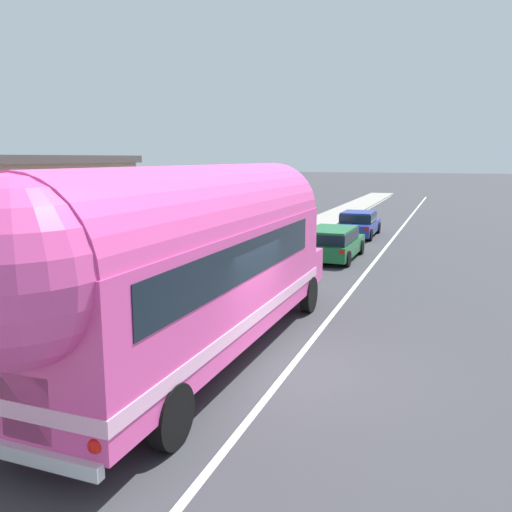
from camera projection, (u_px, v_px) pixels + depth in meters
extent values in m
plane|color=#38383D|center=(288.00, 370.00, 10.86)|extent=(300.00, 300.00, 0.00)
cube|color=silver|center=(374.00, 263.00, 21.92)|extent=(0.14, 80.00, 0.01)
cube|color=silver|center=(285.00, 257.00, 23.23)|extent=(0.12, 80.00, 0.01)
cube|color=gray|center=(240.00, 262.00, 21.81)|extent=(2.58, 90.00, 0.15)
cube|color=#EA4C9E|center=(198.00, 281.00, 11.03)|extent=(2.60, 9.65, 2.30)
cylinder|color=#EA4C9E|center=(197.00, 226.00, 10.82)|extent=(2.55, 9.55, 2.45)
sphere|color=#EA4C9E|center=(16.00, 272.00, 6.45)|extent=(2.40, 2.40, 2.40)
cube|color=#EA4C9E|center=(281.00, 265.00, 16.17)|extent=(2.27, 1.32, 0.95)
cube|color=#F4B2D6|center=(199.00, 311.00, 11.15)|extent=(2.64, 9.70, 0.24)
cube|color=black|center=(191.00, 255.00, 10.65)|extent=(2.61, 7.86, 0.76)
cube|color=black|center=(19.00, 312.00, 6.53)|extent=(2.00, 0.10, 0.84)
cube|color=#F4B2D6|center=(26.00, 408.00, 6.75)|extent=(0.80, 0.07, 0.90)
cube|color=silver|center=(25.00, 455.00, 6.77)|extent=(2.34, 0.16, 0.20)
sphere|color=red|center=(96.00, 446.00, 6.42)|extent=(0.20, 0.20, 0.20)
cube|color=black|center=(275.00, 223.00, 15.38)|extent=(2.14, 0.12, 0.96)
cube|color=silver|center=(288.00, 264.00, 16.83)|extent=(0.90, 0.11, 0.56)
cylinder|color=black|center=(232.00, 287.00, 15.72)|extent=(0.27, 1.00, 1.00)
cylinder|color=black|center=(309.00, 295.00, 14.90)|extent=(0.27, 1.00, 1.00)
cylinder|color=black|center=(46.00, 392.00, 8.72)|extent=(0.27, 1.00, 1.00)
cylinder|color=black|center=(171.00, 416.00, 7.90)|extent=(0.27, 1.00, 1.00)
cube|color=#196633|center=(334.00, 247.00, 22.80)|extent=(1.96, 4.41, 0.60)
cube|color=#196633|center=(331.00, 235.00, 22.26)|extent=(1.74, 2.96, 0.55)
cube|color=black|center=(331.00, 236.00, 22.26)|extent=(1.80, 3.00, 0.43)
cube|color=red|center=(300.00, 249.00, 21.04)|extent=(0.20, 0.04, 0.14)
cube|color=red|center=(342.00, 252.00, 20.45)|extent=(0.20, 0.04, 0.14)
cylinder|color=black|center=(321.00, 245.00, 24.53)|extent=(0.21, 0.64, 0.64)
cylinder|color=black|center=(361.00, 247.00, 23.88)|extent=(0.21, 0.64, 0.64)
cylinder|color=black|center=(303.00, 256.00, 21.79)|extent=(0.21, 0.64, 0.64)
cylinder|color=black|center=(347.00, 259.00, 21.14)|extent=(0.21, 0.64, 0.64)
cube|color=navy|center=(358.00, 227.00, 29.35)|extent=(1.85, 4.54, 0.60)
cube|color=navy|center=(358.00, 217.00, 29.13)|extent=(1.65, 2.19, 0.55)
cube|color=black|center=(358.00, 217.00, 29.14)|extent=(1.71, 2.23, 0.43)
cube|color=red|center=(336.00, 228.00, 27.49)|extent=(0.20, 0.04, 0.14)
cube|color=red|center=(367.00, 229.00, 26.95)|extent=(0.20, 0.04, 0.14)
cylinder|color=black|center=(348.00, 226.00, 31.13)|extent=(0.20, 0.64, 0.64)
cylinder|color=black|center=(378.00, 228.00, 30.54)|extent=(0.20, 0.64, 0.64)
cylinder|color=black|center=(337.00, 233.00, 28.24)|extent=(0.20, 0.64, 0.64)
cylinder|color=black|center=(370.00, 235.00, 27.65)|extent=(0.20, 0.64, 0.64)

